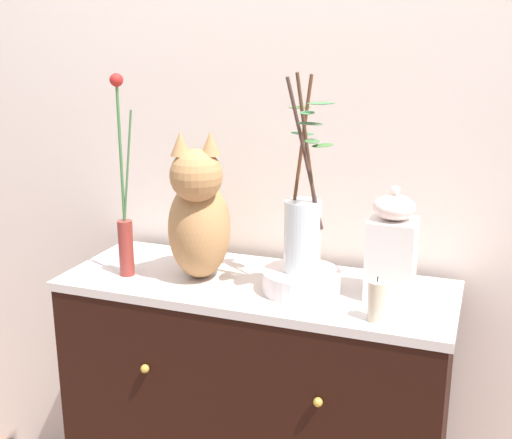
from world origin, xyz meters
name	(u,v)px	position (x,y,z in m)	size (l,w,h in m)	color
wall_back	(288,137)	(0.00, 0.28, 1.30)	(4.40, 0.08, 2.60)	silver
sideboard	(256,428)	(0.00, 0.00, 0.47)	(1.09, 0.43, 0.93)	black
cat_sitting	(199,217)	(-0.16, -0.02, 1.11)	(0.25, 0.43, 0.42)	#AC7A4A
vase_slim_green	(125,220)	(-0.36, -0.08, 1.10)	(0.06, 0.04, 0.57)	maroon
bowl_porcelain	(301,281)	(0.14, -0.02, 0.96)	(0.21, 0.21, 0.06)	silver
vase_glass_clear	(303,227)	(0.14, -0.03, 1.11)	(0.16, 0.20, 0.52)	silver
jar_lidded_porcelain	(392,248)	(0.37, 0.02, 1.07)	(0.12, 0.12, 0.30)	silver
candle_pillar	(377,301)	(0.36, -0.14, 0.98)	(0.04, 0.04, 0.11)	beige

